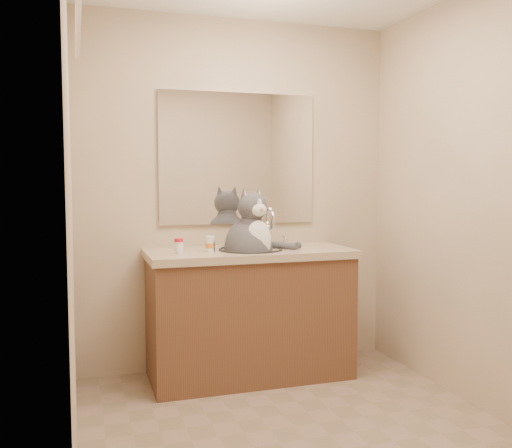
{
  "coord_description": "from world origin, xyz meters",
  "views": [
    {
      "loc": [
        -1.08,
        -2.57,
        1.31
      ],
      "look_at": [
        -0.06,
        0.65,
        1.04
      ],
      "focal_mm": 40.0,
      "sensor_mm": 36.0,
      "label": 1
    }
  ],
  "objects": [
    {
      "name": "room",
      "position": [
        0.0,
        0.0,
        1.2
      ],
      "size": [
        2.22,
        2.52,
        2.42
      ],
      "color": "gray",
      "rests_on": "ground"
    },
    {
      "name": "vanity",
      "position": [
        0.0,
        0.96,
        0.44
      ],
      "size": [
        1.34,
        0.59,
        1.12
      ],
      "color": "brown",
      "rests_on": "ground"
    },
    {
      "name": "mirror",
      "position": [
        0.0,
        1.24,
        1.45
      ],
      "size": [
        1.1,
        0.02,
        0.9
      ],
      "primitive_type": "cube",
      "color": "white",
      "rests_on": "room"
    },
    {
      "name": "shower_curtain",
      "position": [
        -1.05,
        0.1,
        1.03
      ],
      "size": [
        0.02,
        1.3,
        1.93
      ],
      "color": "beige",
      "rests_on": "ground"
    },
    {
      "name": "cat",
      "position": [
        -0.01,
        0.94,
        0.89
      ],
      "size": [
        0.52,
        0.42,
        0.63
      ],
      "rotation": [
        0.0,
        0.0,
        0.29
      ],
      "color": "#4D4C52",
      "rests_on": "vanity"
    },
    {
      "name": "pill_bottle_redcap",
      "position": [
        -0.48,
        0.9,
        0.9
      ],
      "size": [
        0.07,
        0.07,
        0.1
      ],
      "rotation": [
        0.0,
        0.0,
        0.38
      ],
      "color": "white",
      "rests_on": "vanity"
    },
    {
      "name": "pill_bottle_orange",
      "position": [
        -0.27,
        0.94,
        0.9
      ],
      "size": [
        0.06,
        0.06,
        0.1
      ],
      "rotation": [
        0.0,
        0.0,
        0.03
      ],
      "color": "white",
      "rests_on": "vanity"
    },
    {
      "name": "grey_canister",
      "position": [
        -0.26,
        0.93,
        0.88
      ],
      "size": [
        0.04,
        0.04,
        0.06
      ],
      "rotation": [
        0.0,
        0.0,
        0.02
      ],
      "color": "slate",
      "rests_on": "vanity"
    }
  ]
}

